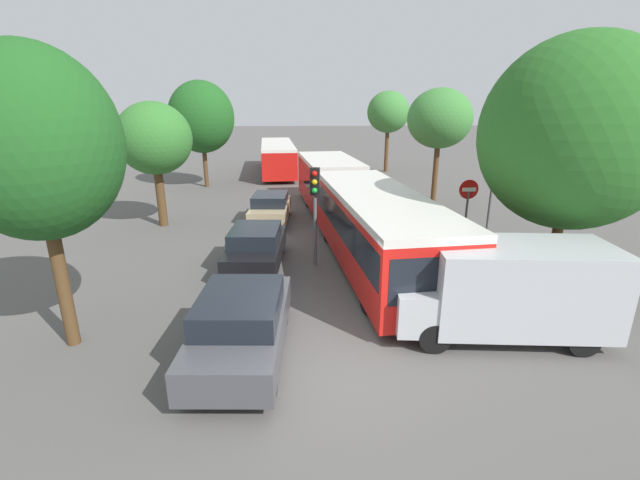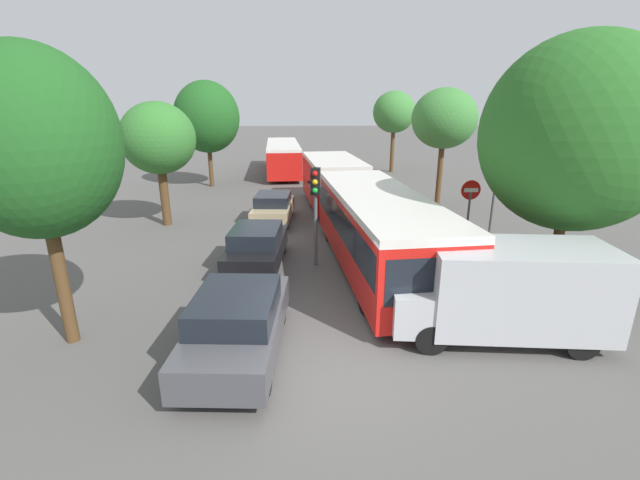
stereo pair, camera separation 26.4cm
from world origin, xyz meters
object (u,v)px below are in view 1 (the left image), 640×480
(queued_car_black, at_px, (256,247))
(no_entry_sign, at_px, (467,206))
(articulated_bus, at_px, (352,201))
(direction_sign_post, at_px, (493,181))
(white_van, at_px, (509,288))
(tree_right_mid, at_px, (440,119))
(tree_left_near, at_px, (35,145))
(queued_car_graphite, at_px, (242,324))
(traffic_light, at_px, (315,195))
(tree_left_far, at_px, (201,117))
(city_bus_rear, at_px, (277,156))
(tree_right_far, at_px, (389,113))
(tree_left_mid, at_px, (154,139))
(queued_car_tan, at_px, (271,208))
(tree_right_near, at_px, (573,139))

(queued_car_black, bearing_deg, no_entry_sign, -80.73)
(articulated_bus, xyz_separation_m, direction_sign_post, (5.22, -1.53, 1.05))
(white_van, bearing_deg, tree_right_mid, -95.00)
(tree_left_near, bearing_deg, queued_car_graphite, -10.43)
(queued_car_black, bearing_deg, traffic_light, -86.56)
(direction_sign_post, relative_size, tree_left_near, 0.54)
(traffic_light, height_order, direction_sign_post, direction_sign_post)
(queued_car_black, relative_size, tree_left_far, 0.61)
(no_entry_sign, height_order, tree_left_near, tree_left_near)
(city_bus_rear, distance_m, white_van, 26.53)
(direction_sign_post, height_order, tree_right_far, tree_right_far)
(no_entry_sign, height_order, tree_right_mid, tree_right_mid)
(tree_right_far, bearing_deg, tree_left_near, -116.90)
(tree_right_mid, distance_m, tree_right_far, 12.23)
(no_entry_sign, xyz_separation_m, tree_right_mid, (1.48, 8.04, 2.74))
(articulated_bus, bearing_deg, traffic_light, -32.02)
(articulated_bus, xyz_separation_m, queued_car_graphite, (-3.67, -8.88, -0.74))
(white_van, bearing_deg, queued_car_black, -32.22)
(white_van, distance_m, tree_left_far, 23.11)
(no_entry_sign, xyz_separation_m, direction_sign_post, (1.41, 1.16, 0.68))
(tree_left_mid, distance_m, tree_right_far, 20.72)
(city_bus_rear, xyz_separation_m, tree_left_near, (-4.11, -25.52, 3.23))
(traffic_light, distance_m, tree_left_mid, 8.82)
(articulated_bus, relative_size, tree_left_mid, 3.22)
(white_van, distance_m, tree_right_mid, 14.43)
(tree_right_mid, bearing_deg, traffic_light, -128.73)
(queued_car_black, xyz_separation_m, tree_left_far, (-4.49, 15.12, 3.81))
(white_van, height_order, tree_left_mid, tree_left_mid)
(direction_sign_post, bearing_deg, tree_left_near, 17.57)
(queued_car_graphite, xyz_separation_m, tree_right_far, (8.99, 26.46, 3.84))
(queued_car_graphite, bearing_deg, queued_car_tan, 3.23)
(white_van, height_order, tree_left_far, tree_left_far)
(queued_car_graphite, relative_size, queued_car_tan, 1.11)
(queued_car_tan, xyz_separation_m, tree_left_mid, (-4.93, -0.24, 3.21))
(queued_car_tan, distance_m, tree_right_mid, 10.10)
(queued_car_black, distance_m, tree_left_far, 16.22)
(city_bus_rear, bearing_deg, no_entry_sign, -162.94)
(tree_right_mid, bearing_deg, tree_left_far, 154.79)
(tree_right_far, bearing_deg, queued_car_tan, -120.20)
(traffic_light, xyz_separation_m, tree_left_mid, (-6.72, 5.54, 1.41))
(tree_left_near, bearing_deg, tree_left_far, 91.53)
(queued_car_black, distance_m, tree_left_mid, 7.92)
(tree_left_far, height_order, tree_right_far, tree_left_far)
(no_entry_sign, relative_size, tree_right_mid, 0.46)
(white_van, bearing_deg, tree_right_near, -129.26)
(queued_car_black, relative_size, direction_sign_post, 1.16)
(city_bus_rear, relative_size, tree_left_far, 1.64)
(articulated_bus, bearing_deg, tree_left_mid, -109.10)
(traffic_light, height_order, tree_left_far, tree_left_far)
(traffic_light, bearing_deg, tree_left_near, -43.71)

